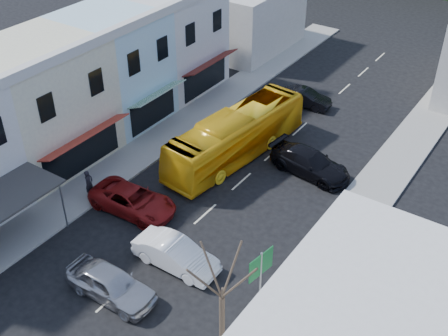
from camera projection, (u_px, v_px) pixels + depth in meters
ground at (162, 252)px, 30.72m from camera, size 120.00×120.00×0.00m
sidewalk_left at (170, 133)px, 40.96m from camera, size 3.00×52.00×0.15m
sidewalk_right at (363, 205)px, 34.02m from camera, size 3.00×52.00×0.15m
shopfront_row at (62, 94)px, 37.63m from camera, size 8.25×30.00×8.00m
distant_block_left at (244, 16)px, 52.94m from camera, size 8.00×10.00×6.00m
bus at (236, 137)px, 37.74m from camera, size 3.78×11.81×3.10m
car_silver at (111, 286)px, 27.76m from camera, size 4.43×1.89×1.40m
car_white at (176, 256)px, 29.51m from camera, size 4.43×1.87×1.40m
car_red at (133, 201)px, 33.36m from camera, size 4.69×2.13×1.40m
car_black_near at (310, 164)px, 36.56m from camera, size 4.68×2.35×1.40m
car_black_far at (305, 98)px, 44.25m from camera, size 4.55×2.19×1.40m
pedestrian_left at (89, 184)px, 34.28m from camera, size 0.52×0.67×1.70m
direction_sign at (260, 281)px, 26.48m from camera, size 0.71×1.69×3.62m
street_tree at (222, 297)px, 23.53m from camera, size 2.35×2.35×6.86m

